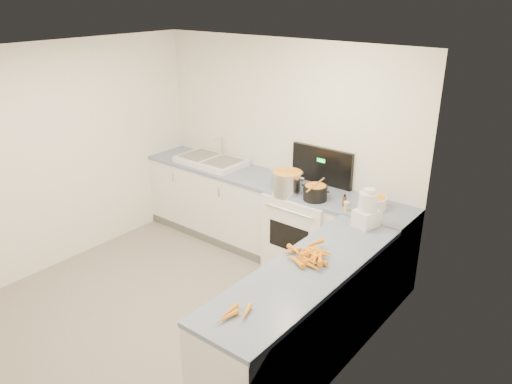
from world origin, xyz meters
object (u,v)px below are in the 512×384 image
Objects in this scene: sink at (211,161)px; steel_pot at (287,183)px; black_pot at (315,194)px; mixing_bowl at (373,202)px; stove at (305,229)px; spice_jar at (346,207)px; extract_bottle at (344,201)px; food_processor at (367,210)px.

steel_pot is at bearing -7.80° from sink.
steel_pot reaches higher than black_pot.
sink is 3.16× the size of mixing_bowl.
stove is 0.81m from spice_jar.
stove is 16.50× the size of spice_jar.
mixing_bowl is at bearing 51.93° from spice_jar.
extract_bottle is 0.12m from spice_jar.
stove is at bearing 160.91° from spice_jar.
stove reaches higher than extract_bottle.
food_processor reaches higher than black_pot.
food_processor is at bearing -71.92° from mixing_bowl.
black_pot is 0.40m from spice_jar.
steel_pot is at bearing -179.42° from black_pot.
steel_pot is 3.30× the size of extract_bottle.
stove is 5.46× the size of black_pot.
stove is 3.68× the size of food_processor.
sink is 1.97m from extract_bottle.
food_processor is at bearing -30.42° from spice_jar.
sink is 2.22m from mixing_bowl.
stove is at bearing -0.62° from sink.
extract_bottle is at bearing -152.45° from mixing_bowl.
stove is 1.16m from food_processor.
mixing_bowl is (2.22, 0.00, 0.02)m from sink.
sink reaches higher than mixing_bowl.
extract_bottle is (0.67, 0.05, -0.05)m from steel_pot.
stove is at bearing 141.55° from black_pot.
sink reaches higher than spice_jar.
steel_pot is 1.26× the size of mixing_bowl.
black_pot is 2.41× the size of extract_bottle.
stove is 0.74m from extract_bottle.
black_pot is at bearing -38.45° from stove.
black_pot is at bearing 0.58° from steel_pot.
black_pot is (1.65, -0.17, 0.03)m from sink.
food_processor is at bearing -17.96° from black_pot.
mixing_bowl is at bearing 27.55° from extract_bottle.
mixing_bowl is 2.62× the size of extract_bottle.
steel_pot is (1.30, -0.18, 0.07)m from sink.
steel_pot is at bearing 168.03° from food_processor.
black_pot is 0.74m from food_processor.
stove is at bearing 167.85° from extract_bottle.
steel_pot is 0.94m from mixing_bowl.
extract_bottle is (0.32, 0.05, -0.02)m from black_pot.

